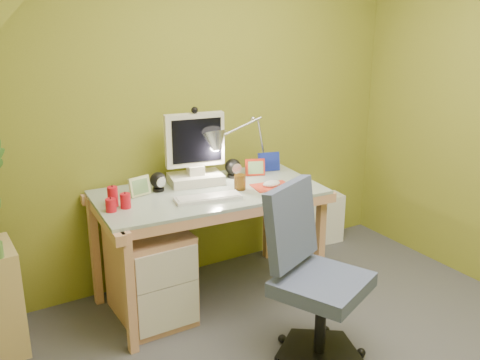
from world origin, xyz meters
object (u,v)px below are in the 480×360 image
desk (210,245)px  radiator (318,220)px  desk_lamp (254,132)px  monitor (195,145)px  task_chair (322,282)px

desk → radiator: (1.16, 0.32, -0.18)m
desk → radiator: desk is taller
desk → desk_lamp: 0.82m
desk → monitor: 0.66m
monitor → desk_lamp: size_ratio=0.89×
monitor → radiator: bearing=17.9°
desk_lamp → radiator: 1.11m
task_chair → desk: bearing=79.0°
monitor → radiator: monitor is taller
monitor → task_chair: monitor is taller
desk → task_chair: size_ratio=1.51×
desk → task_chair: bearing=-72.6°
desk → desk_lamp: desk_lamp is taller
monitor → radiator: (1.16, 0.14, -0.81)m
desk_lamp → desk: bearing=-166.1°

